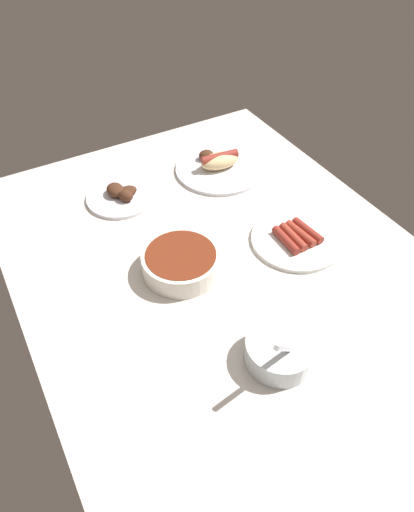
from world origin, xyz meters
TOP-DOWN VIEW (x-y plane):
  - ground_plane at (0.00, 0.00)cm, footprint 120.00×90.00cm
  - bowl_chili at (-2.97, -9.52)cm, footprint 17.48×17.48cm
  - plate_grilled_meat at (-34.37, -11.33)cm, footprint 18.24×18.24cm
  - plate_hotdog_assembled at (-33.01, 18.09)cm, footprint 25.16×25.16cm
  - bowl_coleslaw at (26.66, -4.05)cm, footprint 13.21×13.21cm
  - plate_sausages at (2.09, 18.88)cm, footprint 21.68×21.68cm

SIDE VIEW (x-z plane):
  - ground_plane at x=0.00cm, z-range -3.00..0.00cm
  - plate_sausages at x=2.09cm, z-range -0.64..2.37cm
  - plate_grilled_meat at x=-34.37cm, z-range -0.93..3.06cm
  - plate_hotdog_assembled at x=-33.01cm, z-range -1.22..4.39cm
  - bowl_chili at x=-2.97cm, z-range 0.24..5.38cm
  - bowl_coleslaw at x=26.66cm, z-range -4.58..10.29cm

